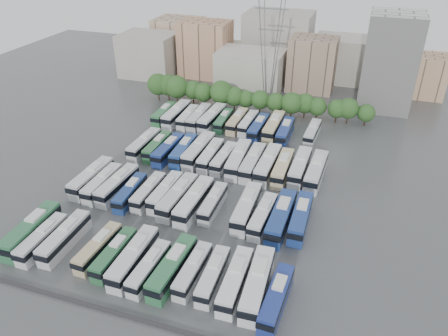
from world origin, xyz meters
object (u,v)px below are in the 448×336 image
(bus_r0_s13, at_px, (276,298))
(bus_r2_s5, at_px, (199,150))
(bus_r1_s8, at_px, (213,203))
(bus_r3_s5, at_px, (224,120))
(bus_r2_s12, at_px, (300,167))
(bus_r1_s0, at_px, (91,177))
(bus_r3_s1, at_px, (176,114))
(bus_r0_s10, at_px, (213,275))
(bus_r3_s6, at_px, (237,121))
(bus_r2_s3, at_px, (168,150))
(bus_r2_s13, at_px, (316,171))
(bus_r3_s2, at_px, (188,117))
(bus_r3_s7, at_px, (248,123))
(bus_r0_s0, at_px, (31,230))
(bus_r1_s3, at_px, (130,192))
(bus_r1_s13, at_px, (301,217))
(bus_r2_s8, at_px, (238,159))
(bus_r3_s0, at_px, (164,114))
(bus_r1_s2, at_px, (117,185))
(bus_r1_s5, at_px, (165,192))
(apartment_tower, at_px, (390,62))
(bus_r0_s1, at_px, (42,239))
(bus_r3_s9, at_px, (274,126))
(bus_r2_s7, at_px, (224,158))
(bus_r2_s2, at_px, (157,146))
(bus_r3_s10, at_px, (285,131))
(bus_r2_s6, at_px, (211,155))
(bus_r0_s5, at_px, (114,254))
(bus_r0_s11, at_px, (235,281))
(bus_r2_s10, at_px, (268,164))
(bus_r3_s12, at_px, (312,132))
(bus_r3_s3, at_px, (199,117))
(bus_r2_s11, at_px, (283,168))
(bus_r0_s9, at_px, (193,270))
(bus_r1_s10, at_px, (247,208))
(bus_r2_s4, at_px, (184,150))
(bus_r2_s1, at_px, (144,144))
(bus_r0_s2, at_px, (65,237))
(bus_r1_s11, at_px, (263,216))
(bus_r3_s8, at_px, (258,127))
(bus_r0_s7, at_px, (149,268))
(bus_r1_s12, at_px, (281,217))
(bus_r2_s9, at_px, (253,162))
(bus_r0_s12, at_px, (257,284))
(bus_r0_s6, at_px, (134,257))
(electricity_pylon, at_px, (271,39))
(bus_r3_s4, at_px, (212,118))

(bus_r0_s13, relative_size, bus_r2_s5, 0.85)
(bus_r1_s8, bearing_deg, bus_r3_s5, 105.29)
(bus_r2_s5, distance_m, bus_r2_s12, 23.00)
(bus_r1_s0, xyz_separation_m, bus_r3_s1, (3.31, 35.02, 0.07))
(bus_r0_s10, distance_m, bus_r3_s6, 55.84)
(bus_r2_s3, distance_m, bus_r3_s1, 19.91)
(bus_r0_s10, distance_m, bus_r2_s13, 36.38)
(bus_r3_s2, distance_m, bus_r3_s7, 16.32)
(bus_r0_s13, bearing_deg, bus_r0_s0, -179.40)
(bus_r1_s3, xyz_separation_m, bus_r1_s13, (32.82, 2.17, 0.26))
(bus_r2_s8, height_order, bus_r3_s0, bus_r2_s8)
(bus_r1_s2, bearing_deg, bus_r1_s5, 7.18)
(apartment_tower, bearing_deg, bus_r0_s1, -122.46)
(bus_r3_s9, bearing_deg, bus_r2_s7, -109.23)
(bus_r2_s2, relative_size, bus_r2_s12, 0.86)
(bus_r0_s10, distance_m, bus_r0_s13, 10.10)
(bus_r1_s3, height_order, bus_r2_s5, bus_r2_s5)
(bus_r1_s13, distance_m, bus_r3_s10, 35.26)
(bus_r2_s5, distance_m, bus_r2_s8, 9.69)
(bus_r2_s6, distance_m, bus_r3_s7, 19.76)
(bus_r0_s5, height_order, bus_r1_s0, bus_r1_s0)
(bus_r0_s11, distance_m, bus_r3_s0, 64.09)
(bus_r0_s5, relative_size, bus_r0_s11, 0.90)
(bus_r2_s10, xyz_separation_m, bus_r3_s12, (6.57, 19.40, -0.37))
(bus_r1_s5, xyz_separation_m, bus_r2_s10, (16.39, 16.39, 0.29))
(bus_r3_s3, bearing_deg, bus_r2_s11, -36.32)
(bus_r0_s9, bearing_deg, bus_r0_s11, -0.36)
(bus_r1_s10, distance_m, bus_r3_s9, 35.80)
(bus_r2_s4, xyz_separation_m, bus_r3_s6, (6.78, 19.50, -0.06))
(bus_r2_s4, bearing_deg, bus_r1_s10, -43.54)
(bus_r1_s0, distance_m, bus_r3_s12, 53.35)
(bus_r0_s1, height_order, bus_r2_s1, bus_r2_s1)
(bus_r0_s2, height_order, bus_r2_s1, bus_r2_s1)
(bus_r1_s11, bearing_deg, bus_r1_s2, -178.68)
(bus_r3_s8, xyz_separation_m, bus_r3_s9, (3.59, 1.39, 0.21))
(bus_r0_s11, xyz_separation_m, bus_r1_s5, (-19.85, 18.25, -0.07))
(bus_r0_s7, xyz_separation_m, bus_r3_s0, (-23.11, 54.15, 0.11))
(bus_r1_s12, xyz_separation_m, bus_r2_s9, (-9.96, 17.44, -0.09))
(bus_r1_s11, distance_m, bus_r2_s11, 17.60)
(bus_r1_s13, bearing_deg, bus_r0_s11, -110.48)
(bus_r2_s6, relative_size, bus_r3_s12, 1.06)
(bus_r0_s5, xyz_separation_m, bus_r0_s12, (23.28, 0.70, 0.35))
(bus_r0_s6, relative_size, bus_r2_s12, 0.97)
(bus_r3_s5, distance_m, bus_r3_s8, 9.97)
(bus_r0_s7, bearing_deg, electricity_pylon, 91.82)
(bus_r0_s12, bearing_deg, bus_r0_s1, 179.02)
(bus_r0_s1, xyz_separation_m, bus_r3_s10, (29.99, 53.14, 0.12))
(bus_r1_s11, xyz_separation_m, bus_r2_s1, (-33.04, 18.09, 0.12))
(bus_r0_s6, relative_size, bus_r3_s4, 0.95)
(bus_r2_s12, bearing_deg, bus_r2_s13, -12.27)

